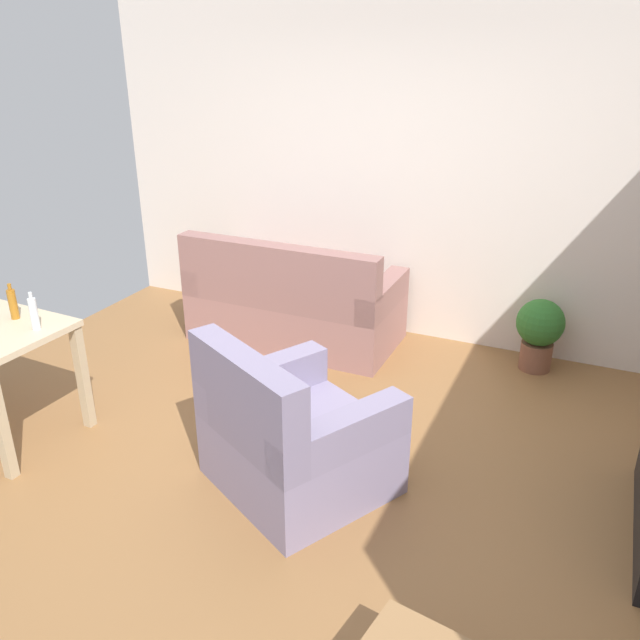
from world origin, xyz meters
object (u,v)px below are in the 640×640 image
object	(u,v)px
couch	(293,307)
bottle_clear	(34,313)
bottle_amber	(13,304)
potted_plant	(539,330)
armchair	(292,438)

from	to	relation	value
couch	bottle_clear	size ratio (longest dim) A/B	7.14
couch	bottle_amber	world-z (taller)	bottle_amber
bottle_amber	bottle_clear	xyz separation A→B (m)	(0.25, -0.07, 0.00)
potted_plant	bottle_amber	xyz separation A→B (m)	(-2.94, -2.18, 0.53)
potted_plant	bottle_clear	distance (m)	3.55
couch	potted_plant	size ratio (longest dim) A/B	2.98
potted_plant	bottle_clear	xyz separation A→B (m)	(-2.69, -2.25, 0.53)
armchair	bottle_amber	distance (m)	1.95
bottle_amber	bottle_clear	distance (m)	0.26
armchair	bottle_amber	world-z (taller)	bottle_amber
armchair	bottle_clear	world-z (taller)	bottle_clear
armchair	bottle_clear	size ratio (longest dim) A/B	5.00
armchair	bottle_amber	bearing A→B (deg)	31.54
couch	bottle_amber	size ratio (longest dim) A/B	7.38
potted_plant	armchair	distance (m)	2.33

